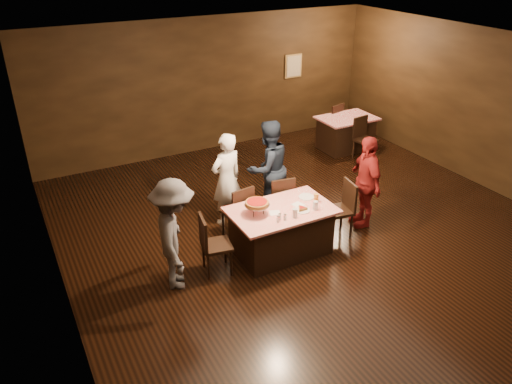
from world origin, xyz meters
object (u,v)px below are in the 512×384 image
at_px(chair_end_left, 217,244).
at_px(chair_far_left, 237,211).
at_px(main_table, 281,231).
at_px(back_table, 346,133).
at_px(chair_back_near, 365,139).
at_px(diner_white_jacket, 227,179).
at_px(chair_end_right, 338,209).
at_px(glass_front_right, 315,205).
at_px(glass_amber, 316,198).
at_px(chair_back_far, 331,122).
at_px(diner_grey_knit, 174,235).
at_px(plate_empty, 306,197).
at_px(diner_red_shirt, 366,181).
at_px(glass_front_left, 295,213).
at_px(diner_navy_hoodie, 268,168).
at_px(chair_far_right, 279,200).
at_px(pizza_stand, 257,203).

bearing_deg(chair_end_left, chair_far_left, -32.90).
distance_m(main_table, back_table, 4.65).
height_order(chair_back_near, diner_white_jacket, diner_white_jacket).
height_order(chair_end_right, chair_back_near, same).
relative_size(chair_end_right, glass_front_right, 6.79).
distance_m(chair_far_left, chair_end_left, 1.03).
relative_size(diner_white_jacket, glass_amber, 11.78).
xyz_separation_m(chair_end_left, chair_back_far, (4.65, 3.61, 0.00)).
distance_m(chair_back_far, glass_amber, 4.71).
distance_m(diner_grey_knit, plate_empty, 2.28).
bearing_deg(chair_end_left, glass_front_right, -89.03).
xyz_separation_m(chair_end_left, diner_white_jacket, (0.76, 1.24, 0.35)).
xyz_separation_m(plate_empty, glass_front_right, (-0.10, -0.40, 0.06)).
bearing_deg(diner_red_shirt, back_table, 162.52).
xyz_separation_m(main_table, chair_far_left, (-0.40, 0.75, 0.09)).
relative_size(chair_far_left, glass_front_left, 6.79).
xyz_separation_m(diner_red_shirt, glass_front_right, (-1.26, -0.35, 0.03)).
relative_size(chair_end_left, glass_front_right, 6.79).
distance_m(diner_navy_hoodie, glass_front_left, 1.58).
height_order(main_table, chair_far_left, chair_far_left).
height_order(chair_far_left, chair_end_left, same).
xyz_separation_m(chair_far_right, glass_front_left, (-0.35, -1.05, 0.37)).
height_order(chair_far_left, diner_navy_hoodie, diner_navy_hoodie).
bearing_deg(main_table, chair_back_far, 45.46).
relative_size(main_table, diner_white_jacket, 0.97).
bearing_deg(chair_end_left, chair_end_right, -79.87).
distance_m(glass_front_left, glass_front_right, 0.40).
distance_m(chair_back_near, chair_back_far, 1.30).
bearing_deg(glass_front_left, diner_white_jacket, 104.30).
distance_m(main_table, diner_red_shirt, 1.76).
height_order(chair_end_right, diner_grey_knit, diner_grey_knit).
height_order(pizza_stand, plate_empty, pizza_stand).
distance_m(main_table, plate_empty, 0.69).
height_order(chair_back_near, plate_empty, chair_back_near).
bearing_deg(diner_navy_hoodie, main_table, 60.47).
distance_m(chair_end_right, glass_front_right, 0.79).
bearing_deg(chair_end_left, diner_white_jacket, -21.19).
bearing_deg(back_table, chair_end_left, -147.11).
xyz_separation_m(chair_far_right, diner_grey_knit, (-2.13, -0.76, 0.35)).
relative_size(chair_far_left, chair_end_left, 1.00).
bearing_deg(plate_empty, glass_front_right, -104.04).
xyz_separation_m(main_table, diner_navy_hoodie, (0.45, 1.23, 0.49)).
distance_m(main_table, chair_end_left, 1.10).
distance_m(back_table, chair_back_far, 0.61).
xyz_separation_m(chair_back_near, pizza_stand, (-3.95, -2.26, 0.48)).
xyz_separation_m(pizza_stand, plate_empty, (0.95, 0.10, -0.17)).
bearing_deg(chair_end_right, diner_white_jacket, -121.98).
bearing_deg(back_table, plate_empty, -136.40).
xyz_separation_m(chair_far_left, chair_far_right, (0.80, 0.00, 0.00)).
relative_size(chair_end_left, chair_back_far, 1.00).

